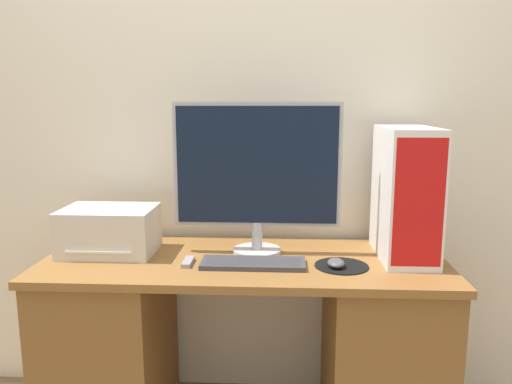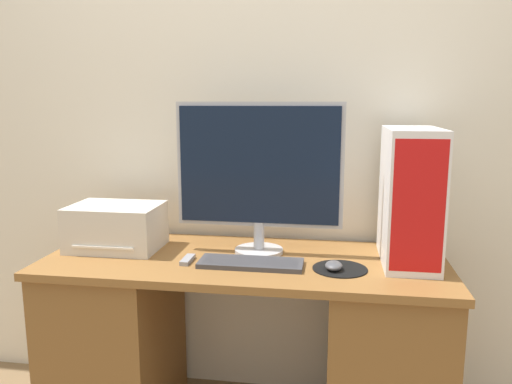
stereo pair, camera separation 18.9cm
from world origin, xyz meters
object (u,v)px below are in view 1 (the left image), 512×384
Objects in this scene: mouse at (336,263)px; remote_control at (188,262)px; monitor at (257,170)px; keyboard at (253,263)px; printer at (109,231)px; computer_tower at (406,194)px.

mouse reaches higher than remote_control.
keyboard is at bearing -92.09° from monitor.
mouse is (0.30, -0.18, -0.32)m from monitor.
printer is at bearing -176.81° from monitor.
mouse is at bearing -30.78° from monitor.
monitor is 6.08× the size of remote_control.
mouse is at bearing -9.23° from printer.
keyboard is at bearing -12.90° from printer.
keyboard is at bearing 178.03° from mouse.
computer_tower is at bearing 13.40° from keyboard.
printer is at bearing 170.77° from mouse.
monitor reaches higher than keyboard.
mouse is 0.17× the size of computer_tower.
computer_tower is 1.18m from printer.
computer_tower is 0.87m from remote_control.
monitor reaches higher than computer_tower.
printer reaches higher than remote_control.
computer_tower is (0.27, 0.15, 0.23)m from mouse.
computer_tower is at bearing 28.37° from mouse.
mouse reaches higher than keyboard.
remote_control is (-0.25, -0.16, -0.33)m from monitor.
printer reaches higher than keyboard.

